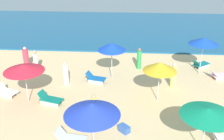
# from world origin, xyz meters

# --- Properties ---
(ocean) EXTENTS (60.00, 14.23, 0.12)m
(ocean) POSITION_xyz_m (0.00, 22.88, 0.06)
(ocean) COLOR #1B5880
(ocean) RESTS_ON ground_plane
(umbrella_0) EXTENTS (1.99, 1.99, 2.63)m
(umbrella_0) POSITION_xyz_m (5.43, 12.14, 2.40)
(umbrella_0) COLOR silver
(umbrella_0) RESTS_ON ground_plane
(lounge_chair_0_0) EXTENTS (1.41, 1.25, 0.62)m
(lounge_chair_0_0) POSITION_xyz_m (5.74, 13.22, 0.23)
(lounge_chair_0_0) COLOR silver
(lounge_chair_0_0) RESTS_ON ground_plane
(lounge_chair_0_1) EXTENTS (1.54, 1.01, 0.62)m
(lounge_chair_0_1) POSITION_xyz_m (6.65, 11.47, 0.23)
(lounge_chair_0_1) COLOR silver
(lounge_chair_0_1) RESTS_ON ground_plane
(umbrella_1) EXTENTS (2.36, 2.36, 2.45)m
(umbrella_1) POSITION_xyz_m (-0.97, 3.79, 2.18)
(umbrella_1) COLOR silver
(umbrella_1) RESTS_ON ground_plane
(lounge_chair_1_0) EXTENTS (1.43, 0.81, 0.73)m
(lounge_chair_1_0) POSITION_xyz_m (-2.07, 4.18, 0.28)
(lounge_chair_1_0) COLOR silver
(lounge_chair_1_0) RESTS_ON ground_plane
(umbrella_2) EXTENTS (1.82, 1.82, 2.54)m
(umbrella_2) POSITION_xyz_m (-0.65, 11.01, 2.27)
(umbrella_2) COLOR silver
(umbrella_2) RESTS_ON ground_plane
(lounge_chair_2_0) EXTENTS (1.38, 0.87, 0.64)m
(lounge_chair_2_0) POSITION_xyz_m (-1.70, 10.40, 0.25)
(lounge_chair_2_0) COLOR silver
(lounge_chair_2_0) RESTS_ON ground_plane
(umbrella_3) EXTENTS (1.89, 1.89, 2.40)m
(umbrella_3) POSITION_xyz_m (2.20, 8.31, 2.14)
(umbrella_3) COLOR silver
(umbrella_3) RESTS_ON ground_plane
(umbrella_5) EXTENTS (2.24, 2.24, 2.32)m
(umbrella_5) POSITION_xyz_m (-5.25, 7.68, 2.13)
(umbrella_5) COLOR silver
(umbrella_5) RESTS_ON ground_plane
(lounge_chair_5_0) EXTENTS (1.41, 1.02, 0.66)m
(lounge_chair_5_0) POSITION_xyz_m (-6.79, 8.32, 0.25)
(lounge_chair_5_0) COLOR silver
(lounge_chair_5_0) RESTS_ON ground_plane
(lounge_chair_5_1) EXTENTS (1.49, 0.96, 0.68)m
(lounge_chair_5_1) POSITION_xyz_m (-3.94, 7.57, 0.26)
(lounge_chair_5_1) COLOR silver
(lounge_chair_5_1) RESTS_ON ground_plane
(umbrella_8) EXTENTS (2.28, 2.28, 2.22)m
(umbrella_8) POSITION_xyz_m (3.76, 4.11, 2.04)
(umbrella_8) COLOR silver
(umbrella_8) RESTS_ON ground_plane
(beachgoer_0) EXTENTS (0.43, 0.43, 1.62)m
(beachgoer_0) POSITION_xyz_m (-6.04, 11.67, 0.79)
(beachgoer_0) COLOR white
(beachgoer_0) RESTS_ON ground_plane
(beachgoer_1) EXTENTS (0.46, 0.46, 1.59)m
(beachgoer_1) POSITION_xyz_m (-3.51, 9.88, 0.74)
(beachgoer_1) COLOR silver
(beachgoer_1) RESTS_ON ground_plane
(beachgoer_2) EXTENTS (0.41, 0.41, 1.61)m
(beachgoer_2) POSITION_xyz_m (-1.19, 5.95, 0.77)
(beachgoer_2) COLOR #F9E75B
(beachgoer_2) RESTS_ON ground_plane
(beachgoer_5) EXTENTS (0.38, 0.38, 1.64)m
(beachgoer_5) POSITION_xyz_m (3.29, 10.03, 0.78)
(beachgoer_5) COLOR #DFF36E
(beachgoer_5) RESTS_ON ground_plane
(beachgoer_6) EXTENTS (0.45, 0.45, 1.57)m
(beachgoer_6) POSITION_xyz_m (1.21, 12.72, 0.74)
(beachgoer_6) COLOR green
(beachgoer_6) RESTS_ON ground_plane
(beachgoer_7) EXTENTS (0.49, 0.49, 1.66)m
(beachgoer_7) POSITION_xyz_m (-6.93, 12.19, 0.76)
(beachgoer_7) COLOR #E43B50
(beachgoer_7) RESTS_ON ground_plane
(cooler_box_0) EXTENTS (0.62, 0.62, 0.34)m
(cooler_box_0) POSITION_xyz_m (0.34, 5.24, 0.17)
(cooler_box_0) COLOR #355EB1
(cooler_box_0) RESTS_ON ground_plane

